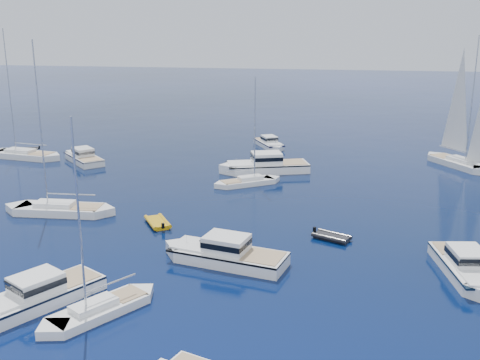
# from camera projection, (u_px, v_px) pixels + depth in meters

# --- Properties ---
(ground) EXTENTS (400.00, 400.00, 0.00)m
(ground) POSITION_uv_depth(u_px,v_px,m) (116.00, 344.00, 31.89)
(ground) COLOR navy
(ground) RESTS_ON ground
(motor_cruiser_right) EXTENTS (4.51, 10.09, 2.56)m
(motor_cruiser_right) POSITION_uv_depth(u_px,v_px,m) (466.00, 276.00, 40.51)
(motor_cruiser_right) COLOR white
(motor_cruiser_right) RESTS_ON ground
(motor_cruiser_left) EXTENTS (7.66, 10.12, 2.61)m
(motor_cruiser_left) POSITION_uv_depth(u_px,v_px,m) (36.00, 305.00, 36.30)
(motor_cruiser_left) COLOR white
(motor_cruiser_left) RESTS_ON ground
(motor_cruiser_centre) EXTENTS (11.02, 5.45, 2.78)m
(motor_cruiser_centre) POSITION_uv_depth(u_px,v_px,m) (224.00, 262.00, 42.86)
(motor_cruiser_centre) COLOR white
(motor_cruiser_centre) RESTS_ON ground
(motor_cruiser_far_l) EXTENTS (8.49, 8.52, 2.42)m
(motor_cruiser_far_l) POSITION_uv_depth(u_px,v_px,m) (83.00, 162.00, 73.94)
(motor_cruiser_far_l) COLOR silver
(motor_cruiser_far_l) RESTS_ON ground
(motor_cruiser_distant) EXTENTS (12.24, 7.16, 3.07)m
(motor_cruiser_distant) POSITION_uv_depth(u_px,v_px,m) (265.00, 172.00, 68.93)
(motor_cruiser_distant) COLOR white
(motor_cruiser_distant) RESTS_ON ground
(motor_cruiser_horizon) EXTENTS (5.94, 8.16, 2.09)m
(motor_cruiser_horizon) POSITION_uv_depth(u_px,v_px,m) (269.00, 147.00, 82.74)
(motor_cruiser_horizon) COLOR white
(motor_cruiser_horizon) RESTS_ON ground
(sailboat_fore) EXTENTS (6.75, 8.69, 13.02)m
(sailboat_fore) POSITION_uv_depth(u_px,v_px,m) (100.00, 314.00, 35.19)
(sailboat_fore) COLOR white
(sailboat_fore) RESTS_ON ground
(sailboat_mid_l) EXTENTS (11.57, 3.70, 16.76)m
(sailboat_mid_l) POSITION_uv_depth(u_px,v_px,m) (60.00, 213.00, 53.88)
(sailboat_mid_l) COLOR white
(sailboat_mid_l) RESTS_ON ground
(sailboat_centre) EXTENTS (8.25, 6.59, 12.46)m
(sailboat_centre) POSITION_uv_depth(u_px,v_px,m) (248.00, 185.00, 63.49)
(sailboat_centre) COLOR white
(sailboat_centre) RESTS_ON ground
(sailboat_sails_r) EXTENTS (8.68, 11.22, 16.80)m
(sailboat_sails_r) POSITION_uv_depth(u_px,v_px,m) (458.00, 166.00, 71.65)
(sailboat_sails_r) COLOR silver
(sailboat_sails_r) RESTS_ON ground
(sailboat_far_l) EXTENTS (12.27, 4.75, 17.56)m
(sailboat_far_l) POSITION_uv_depth(u_px,v_px,m) (24.00, 158.00, 76.11)
(sailboat_far_l) COLOR silver
(sailboat_far_l) RESTS_ON ground
(tender_yellow) EXTENTS (3.67, 4.16, 0.95)m
(tender_yellow) POSITION_uv_depth(u_px,v_px,m) (158.00, 225.00, 50.86)
(tender_yellow) COLOR #CB950B
(tender_yellow) RESTS_ON ground
(tender_grey_near) EXTENTS (3.72, 3.03, 0.95)m
(tender_grey_near) POSITION_uv_depth(u_px,v_px,m) (331.00, 239.00, 47.40)
(tender_grey_near) COLOR black
(tender_grey_near) RESTS_ON ground
(tender_grey_far) EXTENTS (4.65, 3.73, 0.95)m
(tender_grey_far) POSITION_uv_depth(u_px,v_px,m) (24.00, 152.00, 79.65)
(tender_grey_far) COLOR black
(tender_grey_far) RESTS_ON ground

